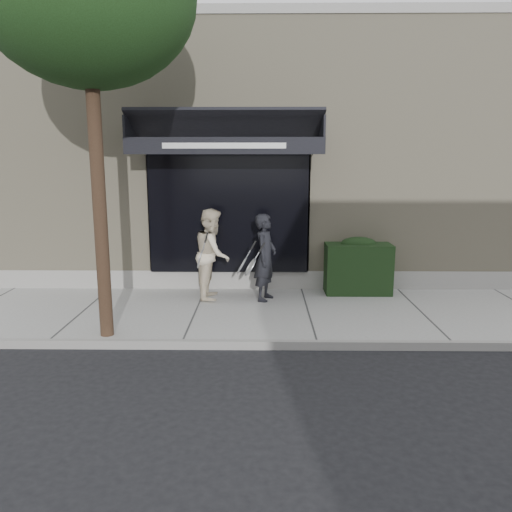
{
  "coord_description": "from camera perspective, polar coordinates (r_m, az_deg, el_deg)",
  "views": [
    {
      "loc": [
        -0.82,
        -8.56,
        2.78
      ],
      "look_at": [
        -0.93,
        0.6,
        0.99
      ],
      "focal_mm": 35.0,
      "sensor_mm": 36.0,
      "label": 1
    }
  ],
  "objects": [
    {
      "name": "sidewalk",
      "position": [
        9.02,
        5.93,
        -6.56
      ],
      "size": [
        20.0,
        3.0,
        0.12
      ],
      "primitive_type": "cube",
      "color": "gray",
      "rests_on": "ground"
    },
    {
      "name": "building_facade",
      "position": [
        13.54,
        4.23,
        10.84
      ],
      "size": [
        14.3,
        8.04,
        5.64
      ],
      "color": "tan",
      "rests_on": "ground"
    },
    {
      "name": "curb",
      "position": [
        7.56,
        7.0,
        -10.04
      ],
      "size": [
        20.0,
        0.1,
        0.14
      ],
      "primitive_type": "cube",
      "color": "gray",
      "rests_on": "ground"
    },
    {
      "name": "hedge",
      "position": [
        10.22,
        11.53,
        -1.16
      ],
      "size": [
        1.3,
        0.7,
        1.14
      ],
      "color": "black",
      "rests_on": "sidewalk"
    },
    {
      "name": "ground",
      "position": [
        9.04,
        5.93,
        -6.93
      ],
      "size": [
        80.0,
        80.0,
        0.0
      ],
      "primitive_type": "plane",
      "color": "black",
      "rests_on": "ground"
    },
    {
      "name": "pedestrian_front",
      "position": [
        9.43,
        1.05,
        -0.17
      ],
      "size": [
        0.82,
        0.89,
        1.65
      ],
      "color": "black",
      "rests_on": "sidewalk"
    },
    {
      "name": "pedestrian_back",
      "position": [
        9.6,
        -4.98,
        0.25
      ],
      "size": [
        0.66,
        0.85,
        1.74
      ],
      "color": "beige",
      "rests_on": "sidewalk"
    }
  ]
}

